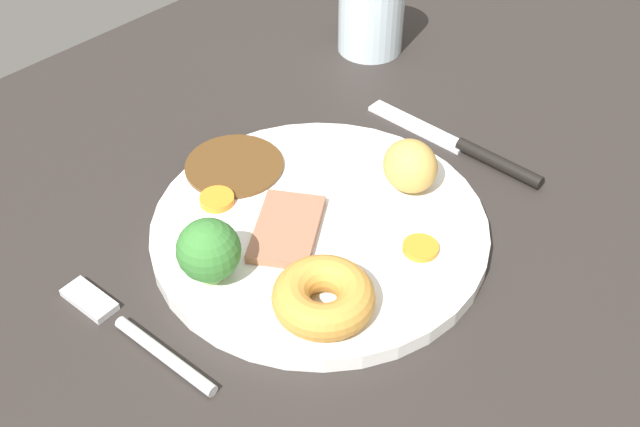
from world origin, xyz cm
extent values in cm
cube|color=#2B2623|center=(0.00, 0.00, 1.80)|extent=(120.00, 84.00, 3.60)
cylinder|color=white|center=(0.04, 2.28, 4.30)|extent=(27.09, 27.09, 1.40)
cylinder|color=#563819|center=(0.12, 12.52, 5.15)|extent=(8.57, 8.57, 0.30)
cube|color=#9E664C|center=(-2.57, 3.39, 5.40)|extent=(9.25, 8.38, 0.80)
torus|color=#C68938|center=(-6.37, -4.21, 6.36)|extent=(7.39, 7.39, 2.73)
ellipsoid|color=tan|center=(8.40, -0.16, 7.22)|extent=(5.25, 5.60, 4.45)
cylinder|color=orange|center=(-4.05, 10.09, 5.31)|extent=(2.86, 2.86, 0.63)
cylinder|color=orange|center=(3.19, -5.45, 5.23)|extent=(2.83, 2.83, 0.46)
cylinder|color=#8CB766|center=(-9.84, 3.94, 5.62)|extent=(1.67, 1.67, 1.24)
sphere|color=#387A33|center=(-9.84, 3.94, 7.90)|extent=(4.75, 4.75, 4.75)
cylinder|color=silver|center=(-16.39, 1.46, 4.05)|extent=(1.63, 9.54, 0.90)
cube|color=silver|center=(-17.03, 9.69, 3.90)|extent=(2.34, 4.64, 0.60)
cylinder|color=black|center=(17.25, -3.23, 4.20)|extent=(1.50, 8.54, 1.20)
cube|color=silver|center=(16.93, 5.76, 3.80)|extent=(2.07, 10.55, 0.40)
cylinder|color=silver|center=(24.77, 18.57, 7.88)|extent=(6.89, 6.89, 8.57)
camera|label=1|loc=(-33.36, -29.75, 48.56)|focal=44.59mm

